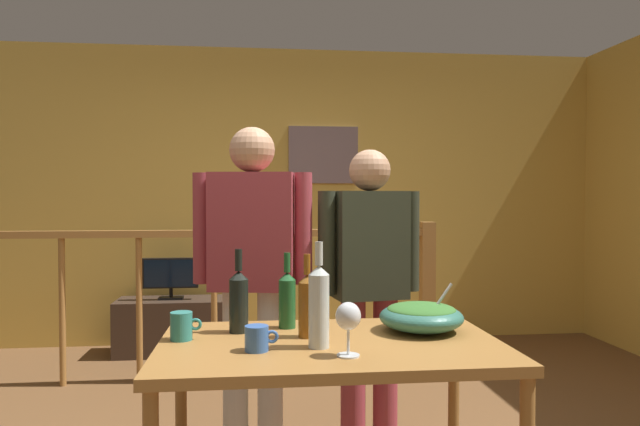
{
  "coord_description": "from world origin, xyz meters",
  "views": [
    {
      "loc": [
        -0.28,
        -2.72,
        1.32
      ],
      "look_at": [
        0.0,
        -0.13,
        1.24
      ],
      "focal_mm": 32.73,
      "sensor_mm": 36.0,
      "label": 1
    }
  ],
  "objects_px": {
    "person_standing_right": "(369,274)",
    "mug_blue": "(257,338)",
    "serving_table": "(331,361)",
    "wine_glass": "(348,318)",
    "wine_bottle_dark": "(239,300)",
    "mug_teal": "(182,326)",
    "wine_bottle_clear": "(319,304)",
    "salad_bowl": "(421,315)",
    "framed_picture": "(323,155)",
    "tv_console": "(171,326)",
    "wine_bottle_green": "(287,298)",
    "flat_screen_tv": "(170,275)",
    "stair_railing": "(249,282)",
    "wine_bottle_amber": "(307,304)",
    "person_standing_left": "(252,259)"
  },
  "relations": [
    {
      "from": "wine_glass",
      "to": "person_standing_left",
      "type": "relative_size",
      "value": 0.11
    },
    {
      "from": "stair_railing",
      "to": "person_standing_right",
      "type": "relative_size",
      "value": 2.39
    },
    {
      "from": "stair_railing",
      "to": "mug_blue",
      "type": "relative_size",
      "value": 30.77
    },
    {
      "from": "framed_picture",
      "to": "flat_screen_tv",
      "type": "distance_m",
      "value": 1.71
    },
    {
      "from": "wine_bottle_clear",
      "to": "salad_bowl",
      "type": "bearing_deg",
      "value": 25.29
    },
    {
      "from": "serving_table",
      "to": "wine_glass",
      "type": "xyz_separation_m",
      "value": [
        0.03,
        -0.21,
        0.21
      ]
    },
    {
      "from": "flat_screen_tv",
      "to": "wine_bottle_green",
      "type": "xyz_separation_m",
      "value": [
        0.84,
        -2.51,
        0.22
      ]
    },
    {
      "from": "stair_railing",
      "to": "wine_bottle_clear",
      "type": "height_order",
      "value": "wine_bottle_clear"
    },
    {
      "from": "wine_bottle_dark",
      "to": "wine_bottle_green",
      "type": "relative_size",
      "value": 1.07
    },
    {
      "from": "salad_bowl",
      "to": "wine_bottle_clear",
      "type": "bearing_deg",
      "value": -154.71
    },
    {
      "from": "flat_screen_tv",
      "to": "mug_teal",
      "type": "height_order",
      "value": "mug_teal"
    },
    {
      "from": "flat_screen_tv",
      "to": "wine_glass",
      "type": "relative_size",
      "value": 2.42
    },
    {
      "from": "framed_picture",
      "to": "mug_teal",
      "type": "bearing_deg",
      "value": -106.67
    },
    {
      "from": "framed_picture",
      "to": "wine_glass",
      "type": "height_order",
      "value": "framed_picture"
    },
    {
      "from": "flat_screen_tv",
      "to": "serving_table",
      "type": "distance_m",
      "value": 2.94
    },
    {
      "from": "stair_railing",
      "to": "framed_picture",
      "type": "bearing_deg",
      "value": 58.63
    },
    {
      "from": "salad_bowl",
      "to": "stair_railing",
      "type": "bearing_deg",
      "value": 111.1
    },
    {
      "from": "flat_screen_tv",
      "to": "wine_glass",
      "type": "bearing_deg",
      "value": -70.91
    },
    {
      "from": "salad_bowl",
      "to": "wine_bottle_green",
      "type": "bearing_deg",
      "value": 167.23
    },
    {
      "from": "serving_table",
      "to": "mug_teal",
      "type": "xyz_separation_m",
      "value": [
        -0.57,
        0.08,
        0.13
      ]
    },
    {
      "from": "wine_bottle_clear",
      "to": "wine_bottle_dark",
      "type": "bearing_deg",
      "value": 137.53
    },
    {
      "from": "wine_bottle_amber",
      "to": "salad_bowl",
      "type": "bearing_deg",
      "value": 5.9
    },
    {
      "from": "wine_glass",
      "to": "wine_bottle_amber",
      "type": "xyz_separation_m",
      "value": [
        -0.12,
        0.29,
        -0.0
      ]
    },
    {
      "from": "mug_teal",
      "to": "serving_table",
      "type": "bearing_deg",
      "value": -8.42
    },
    {
      "from": "wine_bottle_dark",
      "to": "mug_teal",
      "type": "height_order",
      "value": "wine_bottle_dark"
    },
    {
      "from": "salad_bowl",
      "to": "mug_teal",
      "type": "height_order",
      "value": "salad_bowl"
    },
    {
      "from": "framed_picture",
      "to": "serving_table",
      "type": "bearing_deg",
      "value": -96.04
    },
    {
      "from": "stair_railing",
      "to": "flat_screen_tv",
      "type": "xyz_separation_m",
      "value": [
        -0.67,
        0.76,
        -0.04
      ]
    },
    {
      "from": "stair_railing",
      "to": "person_standing_left",
      "type": "relative_size",
      "value": 2.23
    },
    {
      "from": "wine_bottle_green",
      "to": "mug_blue",
      "type": "distance_m",
      "value": 0.39
    },
    {
      "from": "framed_picture",
      "to": "wine_bottle_clear",
      "type": "distance_m",
      "value": 3.29
    },
    {
      "from": "wine_bottle_green",
      "to": "wine_bottle_amber",
      "type": "xyz_separation_m",
      "value": [
        0.07,
        -0.17,
        0.01
      ]
    },
    {
      "from": "stair_railing",
      "to": "salad_bowl",
      "type": "bearing_deg",
      "value": -68.9
    },
    {
      "from": "wine_bottle_green",
      "to": "flat_screen_tv",
      "type": "bearing_deg",
      "value": 108.54
    },
    {
      "from": "stair_railing",
      "to": "serving_table",
      "type": "relative_size",
      "value": 2.87
    },
    {
      "from": "wine_bottle_amber",
      "to": "serving_table",
      "type": "bearing_deg",
      "value": -41.94
    },
    {
      "from": "salad_bowl",
      "to": "wine_bottle_dark",
      "type": "height_order",
      "value": "wine_bottle_dark"
    },
    {
      "from": "stair_railing",
      "to": "wine_bottle_amber",
      "type": "relative_size",
      "value": 11.36
    },
    {
      "from": "tv_console",
      "to": "wine_glass",
      "type": "height_order",
      "value": "wine_glass"
    },
    {
      "from": "wine_bottle_amber",
      "to": "wine_bottle_green",
      "type": "bearing_deg",
      "value": 111.92
    },
    {
      "from": "framed_picture",
      "to": "wine_bottle_green",
      "type": "distance_m",
      "value": 2.99
    },
    {
      "from": "wine_glass",
      "to": "wine_bottle_amber",
      "type": "distance_m",
      "value": 0.31
    },
    {
      "from": "wine_bottle_dark",
      "to": "wine_bottle_green",
      "type": "bearing_deg",
      "value": 16.75
    },
    {
      "from": "flat_screen_tv",
      "to": "salad_bowl",
      "type": "distance_m",
      "value": 2.99
    },
    {
      "from": "person_standing_right",
      "to": "person_standing_left",
      "type": "bearing_deg",
      "value": -9.12
    },
    {
      "from": "framed_picture",
      "to": "wine_bottle_clear",
      "type": "relative_size",
      "value": 1.63
    },
    {
      "from": "tv_console",
      "to": "wine_bottle_green",
      "type": "distance_m",
      "value": 2.76
    },
    {
      "from": "flat_screen_tv",
      "to": "serving_table",
      "type": "bearing_deg",
      "value": -70.13
    },
    {
      "from": "serving_table",
      "to": "person_standing_right",
      "type": "height_order",
      "value": "person_standing_right"
    },
    {
      "from": "person_standing_right",
      "to": "mug_blue",
      "type": "bearing_deg",
      "value": 47.86
    }
  ]
}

